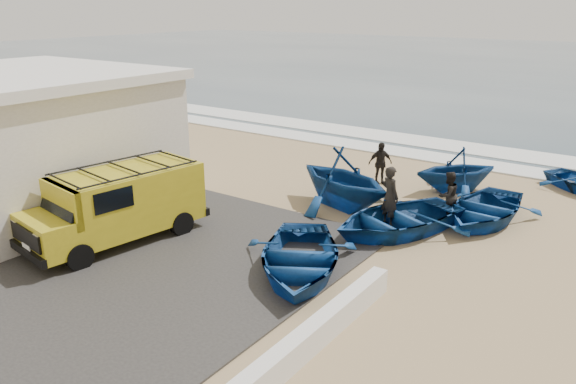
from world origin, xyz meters
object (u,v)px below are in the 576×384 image
Objects in this scene: van at (119,202)px; boat_mid_right at (484,209)px; fisherman_front at (390,196)px; boat_near_left at (299,258)px; boat_near_right at (397,218)px; boat_mid_left at (343,178)px; boat_far_left at (456,170)px; parapet at (309,339)px; fisherman_back at (380,163)px; fisherman_middle at (448,195)px.

van is 1.30× the size of boat_mid_right.
boat_near_left is at bearing 112.08° from fisherman_front.
boat_near_right is 2.64m from boat_mid_left.
boat_mid_left reaches higher than boat_far_left.
boat_near_right is at bearing -51.36° from boat_far_left.
parapet is 3.83× the size of fisherman_back.
fisherman_middle reaches higher than boat_mid_right.
fisherman_front reaches higher than fisherman_back.
boat_mid_left is 2.05× the size of fisherman_front.
parapet is at bearing -82.60° from boat_near_left.
parapet is at bearing -91.91° from boat_mid_right.
van reaches higher than boat_far_left.
boat_mid_left is 2.40× the size of fisherman_back.
van reaches higher than parapet.
van is 5.37m from boat_near_left.
boat_near_right is at bearing 1.92° from fisherman_middle.
boat_mid_left reaches higher than fisherman_middle.
boat_near_left is 7.94m from fisherman_back.
van reaches higher than fisherman_front.
fisherman_middle is (1.62, 5.75, 0.33)m from boat_near_left.
boat_mid_left is (-1.54, 4.80, 0.56)m from boat_near_left.
boat_far_left reaches higher than boat_near_left.
parapet is 8.34m from fisherman_middle.
boat_mid_right is at bearing -70.66° from fisherman_back.
boat_mid_left is at bearing 10.71° from fisherman_front.
boat_near_right reaches higher than parapet.
boat_mid_left is 4.41m from boat_mid_right.
boat_near_right is at bearing -125.11° from boat_mid_right.
boat_near_left is at bearing -110.91° from boat_mid_right.
fisherman_middle is (-0.38, 8.32, 0.47)m from parapet.
van is at bearing -116.48° from boat_near_right.
parapet is at bearing -55.51° from boat_near_right.
boat_mid_right reaches higher than parapet.
van reaches higher than fisherman_middle.
boat_mid_left reaches higher than boat_mid_right.
boat_mid_left is 1.24× the size of boat_far_left.
boat_near_left is 6.68m from boat_mid_right.
boat_near_right is 4.69m from fisherman_back.
van reaches higher than boat_near_right.
fisherman_front reaches higher than boat_mid_right.
van is at bearing -82.85° from boat_far_left.
boat_mid_right is at bearing 36.46° from boat_near_left.
parapet is 1.52× the size of boat_mid_right.
fisherman_front is (1.94, -0.59, -0.07)m from boat_mid_left.
parapet is 1.40× the size of boat_near_right.
boat_mid_right is 2.52× the size of fisherman_back.
boat_near_right reaches higher than boat_mid_right.
van is 2.81× the size of fisherman_front.
parapet is 6.48m from boat_near_right.
boat_far_left is at bearing 53.51° from boat_near_left.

